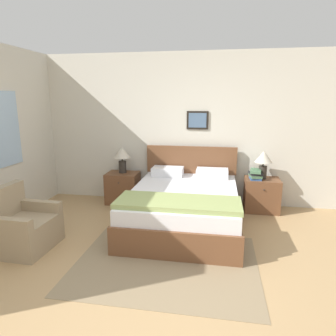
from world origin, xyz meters
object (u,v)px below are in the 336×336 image
armchair (21,228)px  table_lamp_near_window (122,155)px  nightstand_by_door (262,195)px  nightstand_near_window (123,188)px  table_lamp_by_door (263,160)px  bed (184,206)px

armchair → table_lamp_near_window: 2.09m
armchair → nightstand_by_door: bearing=122.5°
armchair → nightstand_near_window: size_ratio=1.40×
nightstand_near_window → table_lamp_by_door: table_lamp_by_door is taller
armchair → table_lamp_near_window: (0.71, 1.87, 0.60)m
bed → table_lamp_near_window: bearing=145.2°
bed → table_lamp_by_door: (1.19, 0.83, 0.56)m
nightstand_by_door → nightstand_near_window: bearing=180.0°
nightstand_by_door → table_lamp_by_door: (-0.01, 0.03, 0.59)m
armchair → table_lamp_near_window: bearing=161.1°
nightstand_near_window → nightstand_by_door: bearing=0.0°
nightstand_by_door → table_lamp_near_window: bearing=179.4°
nightstand_by_door → bed: bearing=-146.0°
nightstand_by_door → table_lamp_near_window: 2.47m
bed → table_lamp_near_window: bed is taller
armchair → nightstand_by_door: size_ratio=1.40×
nightstand_by_door → armchair: bearing=-149.3°
nightstand_by_door → table_lamp_by_door: table_lamp_by_door is taller
armchair → nightstand_near_window: bearing=160.7°
nightstand_by_door → table_lamp_near_window: table_lamp_near_window is taller
bed → table_lamp_near_window: (-1.20, 0.83, 0.56)m
bed → nightstand_by_door: bed is taller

